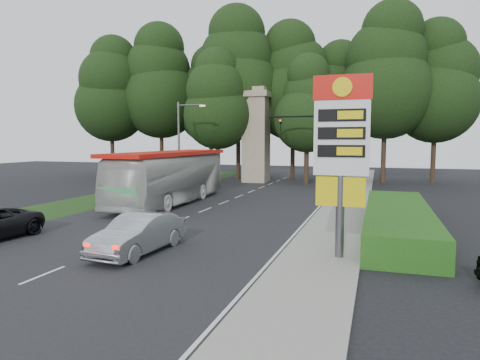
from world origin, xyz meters
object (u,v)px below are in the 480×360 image
(gas_station_pylon, at_px, (342,142))
(sedan_silver, at_px, (138,234))
(traffic_signal_mast, at_px, (321,138))
(monument, at_px, (256,134))
(transit_bus, at_px, (170,178))
(streetlight_signs, at_px, (181,141))

(gas_station_pylon, distance_m, sedan_silver, 8.66)
(traffic_signal_mast, height_order, monument, monument)
(sedan_silver, bearing_deg, gas_station_pylon, 14.91)
(traffic_signal_mast, bearing_deg, gas_station_pylon, -80.91)
(monument, distance_m, transit_bus, 17.41)
(monument, height_order, sedan_silver, monument)
(traffic_signal_mast, relative_size, streetlight_signs, 0.90)
(gas_station_pylon, xyz_separation_m, sedan_silver, (-7.70, -1.48, -3.67))
(transit_bus, bearing_deg, gas_station_pylon, -42.60)
(traffic_signal_mast, xyz_separation_m, streetlight_signs, (-12.67, -1.99, -0.23))
(streetlight_signs, relative_size, monument, 0.80)
(gas_station_pylon, height_order, streetlight_signs, streetlight_signs)
(monument, relative_size, transit_bus, 0.76)
(traffic_signal_mast, distance_m, monument, 9.76)
(gas_station_pylon, xyz_separation_m, traffic_signal_mast, (-3.52, 22.00, 0.22))
(streetlight_signs, height_order, monument, monument)
(transit_bus, relative_size, sedan_silver, 2.80)
(traffic_signal_mast, height_order, transit_bus, traffic_signal_mast)
(gas_station_pylon, distance_m, streetlight_signs, 25.74)
(gas_station_pylon, distance_m, monument, 30.17)
(gas_station_pylon, relative_size, traffic_signal_mast, 0.95)
(streetlight_signs, bearing_deg, gas_station_pylon, -51.04)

